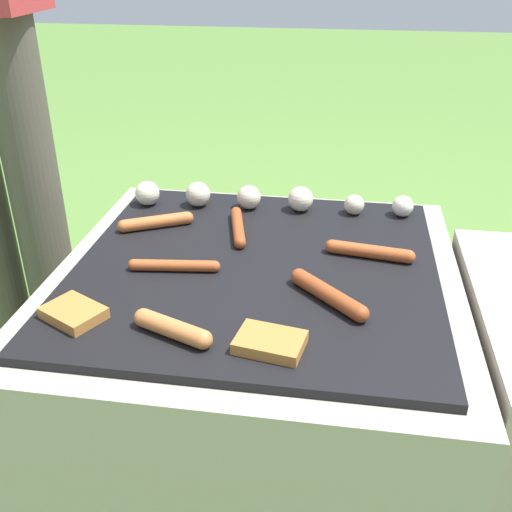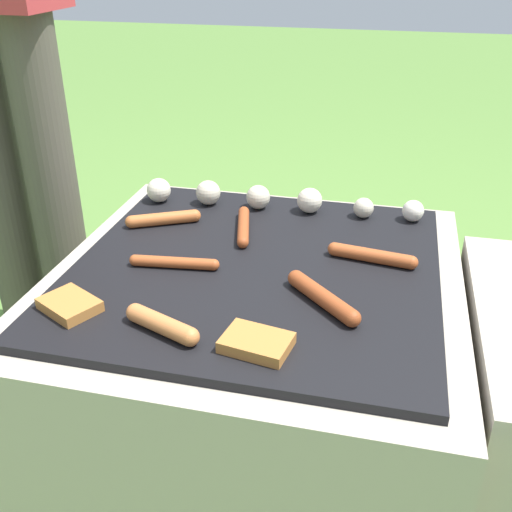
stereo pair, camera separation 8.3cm
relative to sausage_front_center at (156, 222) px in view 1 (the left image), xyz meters
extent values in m
plane|color=#567F38|center=(0.25, -0.14, -0.46)|extent=(14.00, 14.00, 0.00)
cube|color=#A89E8C|center=(0.25, -0.14, -0.25)|extent=(0.81, 0.81, 0.43)
cube|color=black|center=(0.25, -0.14, -0.02)|extent=(0.72, 0.72, 0.02)
cylinder|color=#4C473D|center=(-0.36, 0.14, -0.02)|extent=(0.13, 0.13, 0.88)
cylinder|color=#93421E|center=(0.40, -0.25, 0.00)|extent=(0.14, 0.13, 0.03)
sphere|color=#93421E|center=(0.46, -0.31, 0.00)|extent=(0.03, 0.03, 0.03)
sphere|color=#93421E|center=(0.34, -0.20, 0.00)|extent=(0.03, 0.03, 0.03)
cylinder|color=#93421E|center=(0.19, 0.01, 0.00)|extent=(0.06, 0.16, 0.03)
sphere|color=#93421E|center=(0.20, -0.07, 0.00)|extent=(0.03, 0.03, 0.03)
sphere|color=#93421E|center=(0.17, 0.08, 0.00)|extent=(0.03, 0.03, 0.03)
cylinder|color=#B7602D|center=(0.00, 0.00, 0.00)|extent=(0.14, 0.09, 0.03)
sphere|color=#B7602D|center=(0.06, 0.03, 0.00)|extent=(0.03, 0.03, 0.03)
sphere|color=#B7602D|center=(-0.06, -0.03, 0.00)|extent=(0.03, 0.03, 0.03)
cylinder|color=#A34C23|center=(0.09, -0.19, 0.00)|extent=(0.16, 0.04, 0.02)
sphere|color=#A34C23|center=(0.01, -0.19, 0.00)|extent=(0.02, 0.02, 0.02)
sphere|color=#A34C23|center=(0.17, -0.18, 0.00)|extent=(0.02, 0.02, 0.02)
cylinder|color=#C6753D|center=(0.15, -0.40, 0.00)|extent=(0.13, 0.07, 0.03)
sphere|color=#C6753D|center=(0.21, -0.42, 0.00)|extent=(0.03, 0.03, 0.03)
sphere|color=#C6753D|center=(0.09, -0.38, 0.00)|extent=(0.03, 0.03, 0.03)
cylinder|color=#A34C23|center=(0.47, -0.07, 0.00)|extent=(0.16, 0.05, 0.03)
sphere|color=#A34C23|center=(0.40, -0.06, 0.00)|extent=(0.03, 0.03, 0.03)
sphere|color=#A34C23|center=(0.55, -0.08, 0.00)|extent=(0.03, 0.03, 0.03)
cube|color=#B27033|center=(0.31, -0.40, 0.00)|extent=(0.12, 0.09, 0.02)
cube|color=#B27033|center=(-0.03, -0.37, 0.00)|extent=(0.12, 0.11, 0.02)
sphere|color=beige|center=(-0.06, 0.12, 0.02)|extent=(0.06, 0.06, 0.06)
sphere|color=beige|center=(0.06, 0.14, 0.02)|extent=(0.06, 0.06, 0.06)
sphere|color=beige|center=(0.19, 0.14, 0.01)|extent=(0.06, 0.06, 0.06)
sphere|color=beige|center=(0.31, 0.15, 0.02)|extent=(0.06, 0.06, 0.06)
sphere|color=beige|center=(0.44, 0.15, 0.01)|extent=(0.05, 0.05, 0.05)
sphere|color=silver|center=(0.55, 0.15, 0.01)|extent=(0.05, 0.05, 0.05)
camera|label=1|loc=(0.41, -1.17, 0.57)|focal=42.00mm
camera|label=2|loc=(0.49, -1.16, 0.57)|focal=42.00mm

